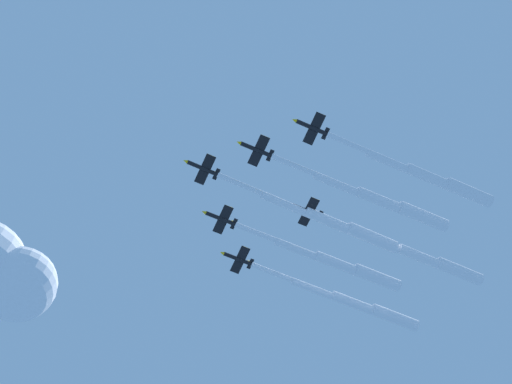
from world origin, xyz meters
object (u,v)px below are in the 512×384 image
jet_lead (331,221)px  jet_starboard_mid (356,304)px  jet_port_mid (430,177)px  jet_port_inner (382,201)px  jet_port_outer (422,257)px  jet_starboard_inner (339,264)px

jet_lead → jet_starboard_mid: size_ratio=0.99×
jet_lead → jet_port_mid: jet_lead is taller
jet_lead → jet_starboard_mid: (-14.13, -26.89, 0.90)m
jet_port_inner → jet_port_mid: bearing=140.3°
jet_port_inner → jet_port_mid: jet_port_mid is taller
jet_starboard_mid → jet_port_outer: size_ratio=1.05×
jet_port_mid → jet_port_outer: size_ratio=0.96×
jet_starboard_inner → jet_port_outer: jet_port_outer is taller
jet_port_inner → jet_port_mid: (-10.66, 8.85, 0.52)m
jet_starboard_inner → jet_port_mid: (-17.47, 30.62, 0.62)m
jet_port_mid → jet_starboard_mid: 45.84m
jet_lead → jet_port_outer: jet_port_outer is taller
jet_starboard_inner → jet_port_outer: (-23.01, 5.37, 1.49)m
jet_port_inner → jet_starboard_inner: size_ratio=1.02×
jet_lead → jet_port_inner: size_ratio=1.02×
jet_starboard_inner → jet_port_mid: size_ratio=1.03×
jet_port_mid → jet_port_outer: bearing=-102.4°
jet_port_inner → jet_starboard_mid: (-2.27, -36.19, 2.04)m
jet_starboard_mid → jet_port_outer: (-13.94, 19.80, -0.67)m
jet_lead → jet_starboard_inner: jet_lead is taller
jet_starboard_mid → jet_port_outer: 24.22m
jet_port_inner → jet_starboard_mid: jet_starboard_mid is taller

